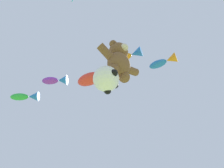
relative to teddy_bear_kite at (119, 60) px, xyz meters
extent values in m
ellipsoid|color=brown|center=(0.00, 0.01, -0.32)|extent=(1.13, 0.97, 1.38)
sphere|color=brown|center=(0.00, 0.01, 0.70)|extent=(0.95, 0.95, 0.95)
sphere|color=beige|center=(0.00, -0.40, 0.63)|extent=(0.40, 0.40, 0.40)
sphere|color=brown|center=(-0.34, 0.01, 1.07)|extent=(0.39, 0.39, 0.39)
cylinder|color=brown|center=(-0.82, 0.01, -0.08)|extent=(0.82, 0.37, 0.64)
sphere|color=brown|center=(-0.31, 0.01, -0.98)|extent=(0.51, 0.51, 0.51)
sphere|color=brown|center=(0.34, 0.01, 1.07)|extent=(0.39, 0.39, 0.39)
cylinder|color=brown|center=(0.82, 0.01, -0.08)|extent=(0.82, 0.37, 0.64)
sphere|color=brown|center=(0.31, 0.01, -0.98)|extent=(0.51, 0.51, 0.51)
sphere|color=white|center=(-0.55, 0.23, -1.58)|extent=(1.10, 1.10, 1.10)
sphere|color=black|center=(-0.04, 0.23, -1.58)|extent=(0.31, 0.31, 0.31)
sphere|color=black|center=(-0.66, 0.57, -1.22)|extent=(0.31, 0.31, 0.31)
sphere|color=black|center=(-0.55, -0.27, -1.66)|extent=(0.31, 0.31, 0.31)
sphere|color=black|center=(-0.31, 0.41, -1.99)|extent=(0.31, 0.31, 0.31)
ellipsoid|color=blue|center=(2.31, -0.59, 1.20)|extent=(0.75, 1.05, 0.37)
cone|color=orange|center=(2.59, -1.28, 1.20)|extent=(0.69, 0.69, 0.54)
sphere|color=black|center=(2.20, -0.31, 1.29)|extent=(0.09, 0.09, 0.09)
ellipsoid|color=orange|center=(1.03, 0.76, 1.99)|extent=(0.88, 1.17, 0.40)
cone|color=blue|center=(1.38, 0.00, 1.99)|extent=(0.78, 0.78, 0.59)
sphere|color=black|center=(0.89, 1.07, 2.09)|extent=(0.10, 0.10, 0.10)
ellipsoid|color=red|center=(0.14, 2.50, 0.98)|extent=(1.25, 1.59, 0.62)
cone|color=purple|center=(0.59, 1.50, 0.98)|extent=(1.16, 1.09, 0.92)
sphere|color=black|center=(-0.05, 2.91, 1.15)|extent=(0.16, 0.16, 0.16)
ellipsoid|color=purple|center=(-1.20, 4.61, 1.67)|extent=(1.01, 1.00, 0.39)
cone|color=blue|center=(-0.67, 4.09, 1.67)|extent=(0.78, 0.78, 0.58)
sphere|color=black|center=(-1.42, 4.82, 1.78)|extent=(0.10, 0.10, 0.10)
ellipsoid|color=green|center=(-2.07, 6.33, 1.04)|extent=(1.09, 1.06, 0.38)
cone|color=blue|center=(-1.47, 5.76, 1.04)|extent=(0.81, 0.81, 0.56)
sphere|color=black|center=(-2.32, 6.57, 1.14)|extent=(0.10, 0.10, 0.10)
camera|label=1|loc=(-4.74, -4.86, -9.51)|focal=40.00mm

